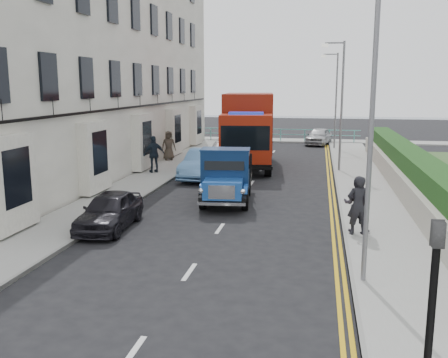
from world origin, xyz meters
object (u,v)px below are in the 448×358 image
(bedford_lorry, at_px, (226,179))
(pedestrian_east_near, at_px, (358,205))
(parked_car_front, at_px, (110,210))
(red_lorry, at_px, (248,128))
(lamp_mid, at_px, (340,99))
(lamp_near, at_px, (366,117))
(lamp_far, at_px, (335,95))

(bedford_lorry, distance_m, pedestrian_east_near, 6.00)
(parked_car_front, bearing_deg, red_lorry, 76.20)
(lamp_mid, bearing_deg, pedestrian_east_near, -88.95)
(lamp_mid, height_order, bedford_lorry, lamp_mid)
(pedestrian_east_near, bearing_deg, bedford_lorry, -51.88)
(lamp_mid, relative_size, pedestrian_east_near, 3.78)
(bedford_lorry, xyz_separation_m, red_lorry, (-0.47, 9.71, 1.22))
(lamp_near, height_order, bedford_lorry, lamp_near)
(parked_car_front, height_order, pedestrian_east_near, pedestrian_east_near)
(lamp_mid, bearing_deg, bedford_lorry, -118.11)
(lamp_near, relative_size, bedford_lorry, 1.43)
(lamp_mid, height_order, pedestrian_east_near, lamp_mid)
(lamp_mid, relative_size, parked_car_front, 1.93)
(pedestrian_east_near, bearing_deg, lamp_mid, -104.36)
(red_lorry, height_order, pedestrian_east_near, red_lorry)
(red_lorry, relative_size, pedestrian_east_near, 4.48)
(lamp_near, xyz_separation_m, bedford_lorry, (-4.61, 7.38, -2.97))
(red_lorry, distance_m, pedestrian_east_near, 14.35)
(bedford_lorry, bearing_deg, pedestrian_east_near, -42.28)
(pedestrian_east_near, bearing_deg, parked_car_front, -12.08)
(lamp_far, bearing_deg, parked_car_front, -108.95)
(bedford_lorry, xyz_separation_m, pedestrian_east_near, (4.83, -3.57, 0.02))
(lamp_mid, height_order, parked_car_front, lamp_mid)
(lamp_far, xyz_separation_m, pedestrian_east_near, (0.22, -22.19, -2.95))
(parked_car_front, bearing_deg, bedford_lorry, 49.16)
(bedford_lorry, bearing_deg, lamp_far, 70.30)
(parked_car_front, bearing_deg, lamp_mid, 55.75)
(red_lorry, bearing_deg, pedestrian_east_near, -74.08)
(red_lorry, bearing_deg, lamp_near, -79.29)
(lamp_mid, distance_m, parked_car_front, 15.23)
(lamp_near, xyz_separation_m, lamp_far, (0.00, 26.00, 0.00))
(lamp_far, xyz_separation_m, bedford_lorry, (-4.61, -18.62, -2.97))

